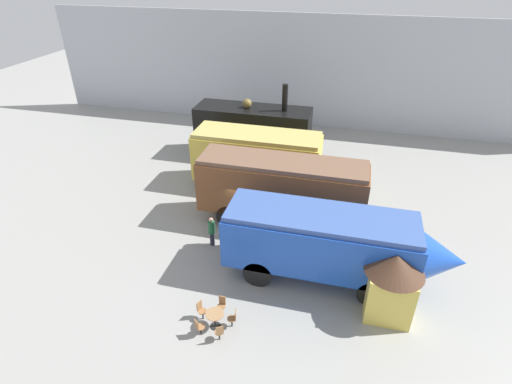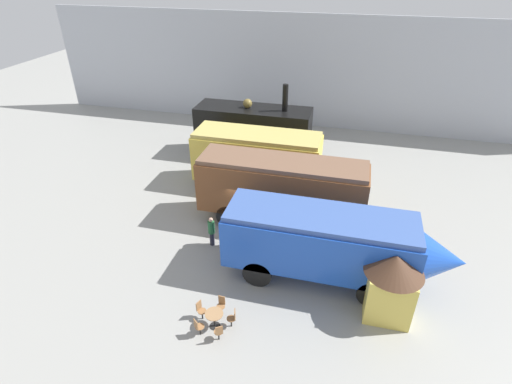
% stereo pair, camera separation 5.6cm
% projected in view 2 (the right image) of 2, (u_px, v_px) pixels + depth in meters
% --- Properties ---
extents(ground_plane, '(80.00, 80.00, 0.00)m').
position_uv_depth(ground_plane, '(253.00, 226.00, 21.96)').
color(ground_plane, gray).
extents(backdrop_wall, '(44.00, 0.15, 9.00)m').
position_uv_depth(backdrop_wall, '(301.00, 72.00, 32.63)').
color(backdrop_wall, '#B2B7C1').
rests_on(backdrop_wall, ground_plane).
extents(steam_locomotive, '(8.09, 2.59, 5.47)m').
position_uv_depth(steam_locomotive, '(253.00, 127.00, 28.39)').
color(steam_locomotive, black).
rests_on(steam_locomotive, ground_plane).
extents(passenger_coach_vintage, '(7.75, 2.68, 3.64)m').
position_uv_depth(passenger_coach_vintage, '(257.00, 156.00, 24.67)').
color(passenger_coach_vintage, '#E0C64C').
rests_on(passenger_coach_vintage, ground_plane).
extents(passenger_coach_wooden, '(8.79, 2.47, 3.86)m').
position_uv_depth(passenger_coach_wooden, '(282.00, 186.00, 21.05)').
color(passenger_coach_wooden, brown).
rests_on(passenger_coach_wooden, ground_plane).
extents(streamlined_locomotive, '(10.16, 2.74, 3.44)m').
position_uv_depth(streamlined_locomotive, '(335.00, 242.00, 17.37)').
color(streamlined_locomotive, blue).
rests_on(streamlined_locomotive, ground_plane).
extents(cafe_table_near, '(0.73, 0.73, 0.73)m').
position_uv_depth(cafe_table_near, '(214.00, 317.00, 15.82)').
color(cafe_table_near, black).
rests_on(cafe_table_near, ground_plane).
extents(cafe_chair_0, '(0.39, 0.38, 0.87)m').
position_uv_depth(cafe_chair_0, '(201.00, 309.00, 16.20)').
color(cafe_chair_0, black).
rests_on(cafe_chair_0, ground_plane).
extents(cafe_chair_1, '(0.40, 0.41, 0.87)m').
position_uv_depth(cafe_chair_1, '(198.00, 326.00, 15.46)').
color(cafe_chair_1, black).
rests_on(cafe_chair_1, ground_plane).
extents(cafe_chair_2, '(0.39, 0.40, 0.87)m').
position_uv_depth(cafe_chair_2, '(219.00, 332.00, 15.24)').
color(cafe_chair_2, black).
rests_on(cafe_chair_2, ground_plane).
extents(cafe_chair_3, '(0.38, 0.36, 0.87)m').
position_uv_depth(cafe_chair_3, '(233.00, 317.00, 15.84)').
color(cafe_chair_3, black).
rests_on(cafe_chair_3, ground_plane).
extents(cafe_chair_4, '(0.36, 0.36, 0.87)m').
position_uv_depth(cafe_chair_4, '(221.00, 304.00, 16.44)').
color(cafe_chair_4, black).
rests_on(cafe_chair_4, ground_plane).
extents(visitor_person, '(0.34, 0.34, 1.66)m').
position_uv_depth(visitor_person, '(212.00, 230.00, 20.12)').
color(visitor_person, '#262633').
rests_on(visitor_person, ground_plane).
extents(ticket_kiosk, '(2.34, 2.34, 3.00)m').
position_uv_depth(ticket_kiosk, '(391.00, 282.00, 15.88)').
color(ticket_kiosk, '#DBC151').
rests_on(ticket_kiosk, ground_plane).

